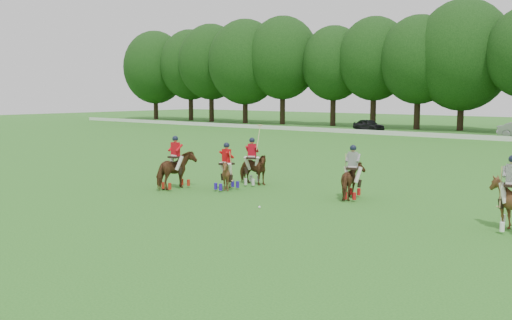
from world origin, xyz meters
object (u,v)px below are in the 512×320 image
Objects in this scene: polo_red_a at (176,170)px; car_left at (369,125)px; polo_stripe_a at (352,180)px; polo_stripe_b at (511,204)px; polo_red_b at (252,168)px; polo_red_c at (227,174)px; polo_ball at (259,207)px.

car_left is at bearing 106.17° from polo_red_a.
polo_stripe_a is at bearing 20.71° from polo_red_a.
polo_red_b is at bearing 171.41° from polo_stripe_b.
polo_red_c reaches higher than polo_ball.
polo_red_c is at bearing -179.63° from polo_stripe_b.
polo_red_b is 1.84m from polo_red_c.
car_left is at bearing 112.67° from polo_ball.
polo_stripe_b is at bearing -13.60° from polo_stripe_a.
polo_red_c is at bearing -162.95° from polo_stripe_a.
polo_red_b reaches higher than polo_stripe_b.
polo_red_a reaches higher than polo_ball.
polo_ball is at bearing -114.97° from polo_stripe_a.
polo_stripe_b is at bearing 15.26° from polo_ball.
polo_stripe_a is 0.93× the size of polo_stripe_b.
polo_red_a is (11.52, -39.75, 0.19)m from car_left.
car_left is 44.17m from polo_ball.
polo_stripe_a is 24.06× the size of polo_ball.
polo_stripe_b is (13.59, 1.20, -0.01)m from polo_red_a.
car_left is 46.00m from polo_stripe_b.
polo_red_b is at bearing 57.38° from polo_red_a.
polo_stripe_a is (7.24, 2.74, -0.08)m from polo_red_a.
car_left is 1.65× the size of polo_stripe_b.
polo_stripe_a is (5.34, -0.23, 0.01)m from polo_red_b.
polo_stripe_b is at bearing -8.59° from polo_red_b.
polo_ball is at bearing -31.25° from polo_red_c.
polo_red_b is 5.35m from polo_stripe_a.
polo_red_a is at bearing 169.66° from polo_ball.
polo_red_b is at bearing 132.19° from polo_ball.
polo_stripe_b reaches higher than polo_red_c.
polo_red_a is 3.53m from polo_red_b.
polo_stripe_b is (11.69, -1.77, 0.08)m from polo_red_b.
polo_stripe_b reaches higher than polo_stripe_a.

